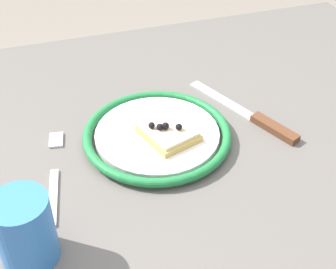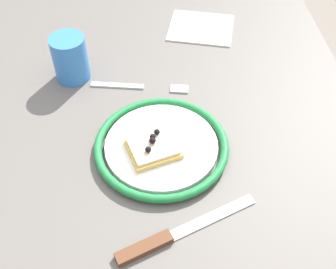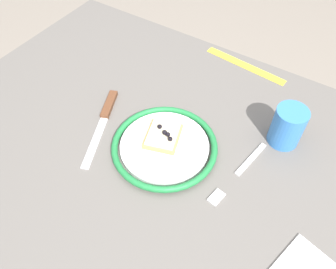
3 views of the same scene
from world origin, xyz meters
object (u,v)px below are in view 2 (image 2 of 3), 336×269
object	(u,v)px
fork	(140,87)
dining_table	(158,178)
pizza_slice_near	(153,148)
cup	(70,58)
napkin	(201,28)
plate	(162,147)
knife	(164,239)

from	to	relation	value
fork	dining_table	bearing A→B (deg)	8.25
dining_table	fork	xyz separation A→B (m)	(-0.17, -0.02, 0.09)
pizza_slice_near	fork	world-z (taller)	pizza_slice_near
cup	napkin	distance (m)	0.33
dining_table	napkin	xyz separation A→B (m)	(-0.37, 0.13, 0.09)
dining_table	pizza_slice_near	distance (m)	0.11
plate	napkin	xyz separation A→B (m)	(-0.37, 0.12, -0.01)
napkin	dining_table	bearing A→B (deg)	-18.95
knife	fork	distance (m)	0.35
pizza_slice_near	fork	distance (m)	0.19
knife	cup	size ratio (longest dim) A/B	2.37
knife	cup	xyz separation A→B (m)	(-0.40, -0.16, 0.04)
plate	knife	distance (m)	0.18
dining_table	napkin	world-z (taller)	napkin
plate	fork	xyz separation A→B (m)	(-0.17, -0.03, -0.01)
dining_table	knife	size ratio (longest dim) A/B	5.07
knife	dining_table	bearing A→B (deg)	179.35
pizza_slice_near	fork	size ratio (longest dim) A/B	0.51
fork	napkin	size ratio (longest dim) A/B	1.36
pizza_slice_near	knife	xyz separation A→B (m)	(0.17, 0.01, -0.02)
pizza_slice_near	knife	distance (m)	0.17
plate	cup	xyz separation A→B (m)	(-0.22, -0.17, 0.04)
dining_table	napkin	distance (m)	0.40
knife	cup	distance (m)	0.43
dining_table	fork	bearing A→B (deg)	-171.75
plate	napkin	world-z (taller)	plate
plate	fork	distance (m)	0.18
pizza_slice_near	fork	xyz separation A→B (m)	(-0.18, -0.02, -0.02)
dining_table	pizza_slice_near	bearing A→B (deg)	-32.41
dining_table	knife	world-z (taller)	knife
plate	napkin	size ratio (longest dim) A/B	1.63
pizza_slice_near	cup	xyz separation A→B (m)	(-0.23, -0.15, 0.02)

